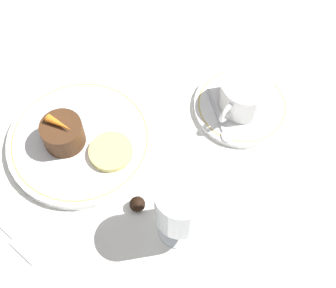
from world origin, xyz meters
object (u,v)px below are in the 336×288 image
object	(u,v)px
wine_glass	(181,207)
fork	(5,228)
coffee_cup	(245,94)
dinner_plate	(80,140)
dessert_cake	(63,134)

from	to	relation	value
wine_glass	fork	xyz separation A→B (m)	(0.17, -0.19, -0.08)
fork	wine_glass	bearing A→B (deg)	130.61
coffee_cup	wine_glass	bearing A→B (deg)	13.34
fork	dinner_plate	bearing A→B (deg)	-173.96
dessert_cake	fork	bearing A→B (deg)	11.85
coffee_cup	dessert_cake	xyz separation A→B (m)	(0.24, -0.17, -0.00)
dessert_cake	wine_glass	bearing A→B (deg)	92.50
dinner_plate	coffee_cup	distance (m)	0.27
wine_glass	dessert_cake	world-z (taller)	wine_glass
dinner_plate	wine_glass	size ratio (longest dim) A/B	1.87
wine_glass	coffee_cup	bearing A→B (deg)	-166.66
dinner_plate	dessert_cake	distance (m)	0.04
coffee_cup	dessert_cake	bearing A→B (deg)	-35.47
dinner_plate	wine_glass	distance (m)	0.22
coffee_cup	fork	xyz separation A→B (m)	(0.40, -0.14, -0.04)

